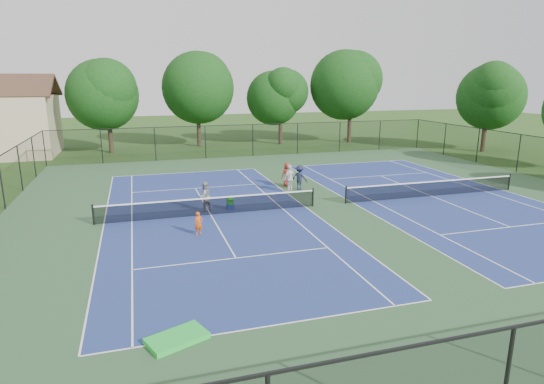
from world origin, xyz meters
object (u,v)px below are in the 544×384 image
object	(u,v)px
tree_back_b	(197,84)
child_player	(199,223)
tree_side_e	(489,93)
bystander_a	(290,179)
ball_crate	(230,207)
tree_back_d	(351,82)
tree_back_c	(281,94)
instructor	(204,197)
bystander_c	(287,174)
ball_hopper	(230,200)
tree_back_a	(107,91)
bystander_b	(300,178)

from	to	relation	value
tree_back_b	child_player	xyz separation A→B (m)	(-4.05, -29.03, -6.03)
tree_side_e	bystander_a	distance (m)	26.82
bystander_a	child_player	bearing A→B (deg)	14.66
ball_crate	tree_side_e	bearing A→B (deg)	24.79
tree_back_d	bystander_a	xyz separation A→B (m)	(-14.23, -20.41, -5.91)
tree_back_c	instructor	world-z (taller)	tree_back_c
tree_back_b	tree_side_e	xyz separation A→B (m)	(27.00, -12.00, -0.79)
bystander_c	ball_crate	distance (m)	6.75
tree_back_d	ball_hopper	world-z (taller)	tree_back_d
tree_back_a	bystander_c	distance (m)	22.93
tree_back_a	child_player	world-z (taller)	tree_back_a
tree_back_d	tree_back_b	bearing A→B (deg)	173.29
tree_side_e	bystander_b	xyz separation A→B (m)	(-23.41, -10.00, -4.98)
child_player	bystander_a	world-z (taller)	bystander_a
bystander_a	bystander_b	bearing A→B (deg)	176.43
tree_back_a	bystander_a	world-z (taller)	tree_back_a
tree_back_a	tree_back_b	bearing A→B (deg)	12.53
instructor	bystander_a	xyz separation A→B (m)	(5.96, 2.79, 0.06)
tree_back_b	tree_back_d	bearing A→B (deg)	-6.71
tree_back_a	instructor	size ratio (longest dim) A/B	5.41
bystander_c	ball_hopper	xyz separation A→B (m)	(-4.93, -4.56, -0.28)
tree_back_b	tree_side_e	world-z (taller)	tree_back_b
child_player	bystander_c	xyz separation A→B (m)	(7.21, 8.30, 0.26)
instructor	ball_hopper	size ratio (longest dim) A/B	3.90
tree_back_d	instructor	distance (m)	31.33
ball_crate	tree_back_a	bearing A→B (deg)	107.26
bystander_b	ball_hopper	xyz separation A→B (m)	(-5.36, -3.28, -0.29)
tree_back_c	bystander_b	size ratio (longest dim) A/B	5.04
bystander_b	tree_back_c	bearing A→B (deg)	-66.89
child_player	bystander_b	distance (m)	10.38
tree_back_a	ball_hopper	world-z (taller)	tree_back_a
tree_back_c	bystander_a	world-z (taller)	tree_back_c
tree_back_b	bystander_b	bearing A→B (deg)	-80.73
tree_back_d	ball_hopper	distance (m)	30.56
bystander_a	bystander_b	world-z (taller)	bystander_a
bystander_a	bystander_b	distance (m)	0.92
bystander_c	ball_crate	size ratio (longest dim) A/B	4.32
tree_back_a	instructor	distance (m)	24.47
bystander_c	ball_hopper	size ratio (longest dim) A/B	3.78
tree_back_c	ball_hopper	xyz separation A→B (m)	(-10.77, -24.28, -4.94)
tree_back_d	tree_back_a	bearing A→B (deg)	-180.00
tree_side_e	ball_crate	size ratio (longest dim) A/B	23.38
tree_back_d	bystander_a	world-z (taller)	tree_back_d
tree_back_a	ball_hopper	distance (m)	24.99
tree_back_b	bystander_b	world-z (taller)	tree_back_b
tree_back_b	bystander_c	distance (m)	21.74
tree_back_a	instructor	xyz separation A→B (m)	(5.81, -23.20, -5.19)
instructor	ball_crate	distance (m)	1.59
instructor	bystander_c	xyz separation A→B (m)	(6.36, 4.48, -0.03)
bystander_a	bystander_b	xyz separation A→B (m)	(0.83, 0.40, -0.08)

